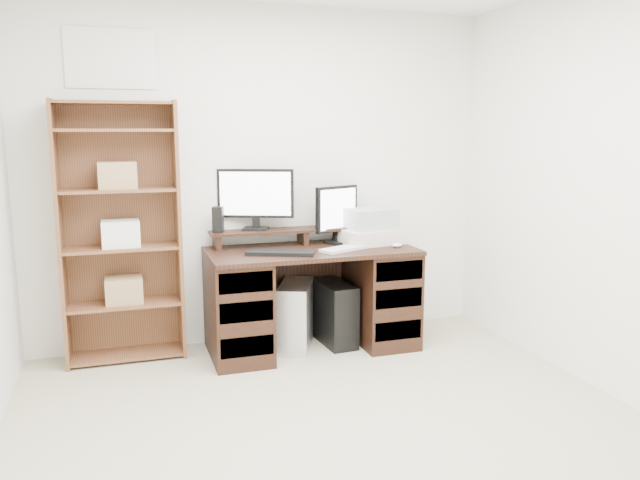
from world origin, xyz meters
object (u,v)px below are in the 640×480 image
printer (371,236)px  tower_black (334,313)px  tower_silver (296,315)px  bookshelf (121,230)px  monitor_small (337,212)px  desk (311,297)px  monitor_wide (256,196)px

printer → tower_black: (-0.30, -0.03, -0.57)m
printer → tower_silver: bearing=171.8°
bookshelf → monitor_small: bearing=-1.7°
bookshelf → desk: bearing=-9.2°
monitor_wide → tower_black: 1.06m
desk → monitor_small: size_ratio=3.45×
desk → tower_silver: desk is taller
monitor_wide → tower_black: size_ratio=1.11×
bookshelf → tower_black: bearing=-6.4°
desk → bookshelf: bearing=170.8°
monitor_wide → printer: (0.85, -0.19, -0.32)m
monitor_wide → tower_black: (0.54, -0.22, -0.89)m
desk → bookshelf: 1.43m
printer → tower_silver: 0.82m
monitor_small → tower_silver: (-0.36, -0.11, -0.74)m
monitor_small → monitor_wide: bearing=147.8°
monitor_wide → tower_silver: bearing=-18.3°
desk → tower_silver: (-0.10, 0.05, -0.15)m
tower_silver → tower_black: 0.30m
monitor_wide → monitor_small: size_ratio=1.24×
desk → bookshelf: (-1.31, 0.21, 0.53)m
monitor_small → printer: (0.24, -0.09, -0.18)m
monitor_wide → printer: monitor_wide is taller
monitor_wide → tower_silver: (0.24, -0.21, -0.88)m
printer → desk: bearing=178.1°
desk → monitor_small: (0.26, 0.17, 0.60)m
monitor_small → bookshelf: (-1.57, 0.05, -0.07)m
bookshelf → tower_silver: bearing=-7.6°
printer → tower_black: printer is taller
monitor_wide → bookshelf: 0.98m
printer → tower_silver: (-0.60, -0.02, -0.56)m
desk → tower_silver: size_ratio=3.08×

